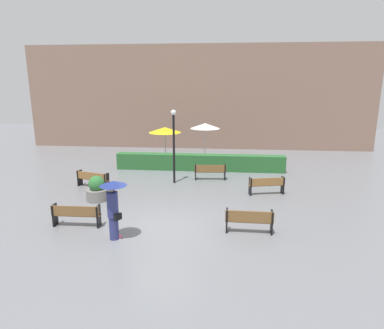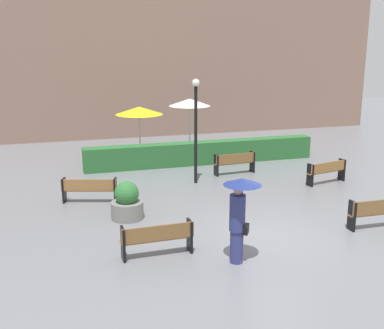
{
  "view_description": "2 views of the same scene",
  "coord_description": "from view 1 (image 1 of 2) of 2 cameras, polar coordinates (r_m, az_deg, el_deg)",
  "views": [
    {
      "loc": [
        2.22,
        -11.62,
        5.28
      ],
      "look_at": [
        0.75,
        3.6,
        1.53
      ],
      "focal_mm": 31.21,
      "sensor_mm": 36.0,
      "label": 1
    },
    {
      "loc": [
        -5.57,
        -11.11,
        5.09
      ],
      "look_at": [
        -0.74,
        4.96,
        0.89
      ],
      "focal_mm": 44.45,
      "sensor_mm": 36.0,
      "label": 2
    }
  ],
  "objects": [
    {
      "name": "bench_near_right",
      "position": [
        12.28,
        9.75,
        -9.28
      ],
      "size": [
        1.72,
        0.37,
        0.87
      ],
      "color": "brown",
      "rests_on": "ground"
    },
    {
      "name": "lamp_post",
      "position": [
        17.64,
        -3.13,
        4.4
      ],
      "size": [
        0.28,
        0.28,
        3.93
      ],
      "color": "black",
      "rests_on": "ground"
    },
    {
      "name": "hedge_strip",
      "position": [
        20.64,
        1.34,
        0.38
      ],
      "size": [
        10.36,
        0.7,
        0.99
      ],
      "primitive_type": "cube",
      "color": "#28602D",
      "rests_on": "ground"
    },
    {
      "name": "building_facade",
      "position": [
        27.74,
        0.93,
        11.39
      ],
      "size": [
        28.0,
        1.2,
        8.25
      ],
      "primitive_type": "cube",
      "color": "#846656",
      "rests_on": "ground"
    },
    {
      "name": "planter_pot",
      "position": [
        15.97,
        -15.93,
        -4.2
      ],
      "size": [
        0.98,
        0.98,
        1.16
      ],
      "color": "slate",
      "rests_on": "ground"
    },
    {
      "name": "patio_umbrella_yellow",
      "position": [
        22.31,
        -4.65,
        5.91
      ],
      "size": [
        2.15,
        2.15,
        2.42
      ],
      "color": "silver",
      "rests_on": "ground"
    },
    {
      "name": "pedestrian_with_umbrella",
      "position": [
        11.66,
        -13.31,
        -6.41
      ],
      "size": [
        0.91,
        0.91,
        2.12
      ],
      "color": "navy",
      "rests_on": "ground"
    },
    {
      "name": "bench_near_left",
      "position": [
        13.37,
        -19.21,
        -7.98
      ],
      "size": [
        1.83,
        0.4,
        0.84
      ],
      "color": "brown",
      "rests_on": "ground"
    },
    {
      "name": "ground_plane",
      "position": [
        12.96,
        -4.92,
        -10.32
      ],
      "size": [
        60.0,
        60.0,
        0.0
      ],
      "primitive_type": "plane",
      "color": "slate"
    },
    {
      "name": "patio_umbrella_white",
      "position": [
        22.78,
        2.26,
        6.6
      ],
      "size": [
        2.0,
        2.0,
        2.62
      ],
      "color": "silver",
      "rests_on": "ground"
    },
    {
      "name": "bench_back_row",
      "position": [
        18.6,
        3.12,
        -1.08
      ],
      "size": [
        1.78,
        0.5,
        0.87
      ],
      "color": "brown",
      "rests_on": "ground"
    },
    {
      "name": "bench_far_right",
      "position": [
        16.53,
        12.67,
        -3.32
      ],
      "size": [
        1.77,
        0.69,
        0.85
      ],
      "color": "olive",
      "rests_on": "ground"
    },
    {
      "name": "bench_far_left",
      "position": [
        17.97,
        -16.64,
        -2.27
      ],
      "size": [
        1.84,
        0.85,
        0.83
      ],
      "color": "olive",
      "rests_on": "ground"
    }
  ]
}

